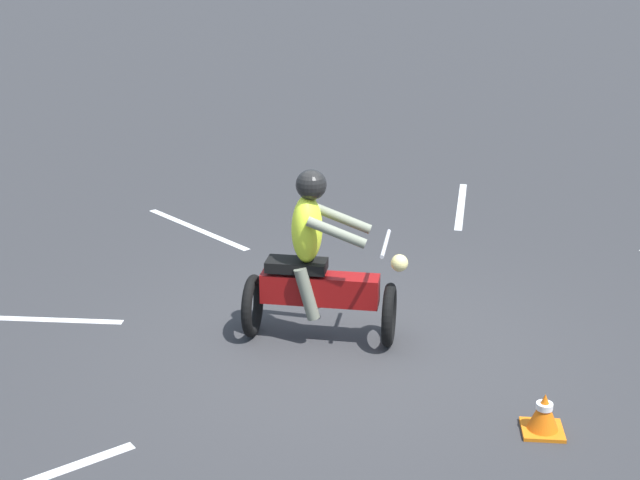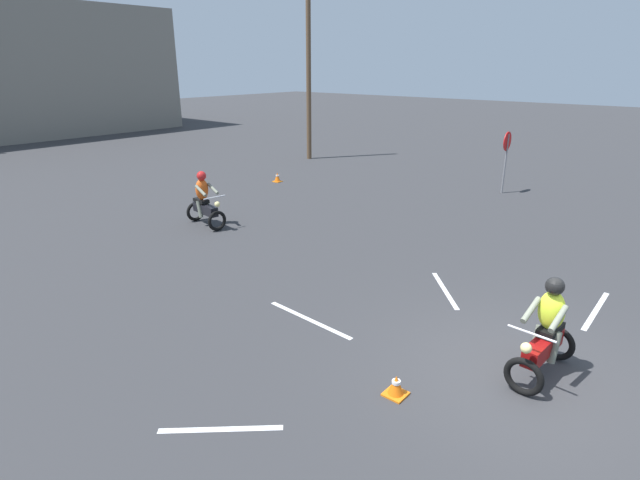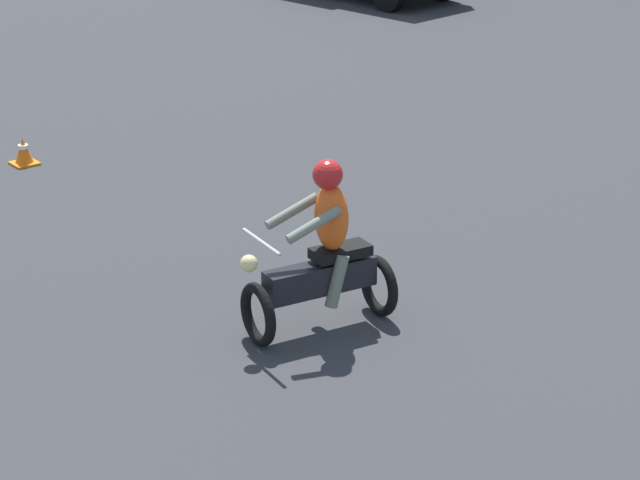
{
  "view_description": "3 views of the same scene",
  "coord_description": "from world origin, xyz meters",
  "views": [
    {
      "loc": [
        -0.51,
        7.44,
        3.72
      ],
      "look_at": [
        0.21,
        -0.17,
        1.0
      ],
      "focal_mm": 50.0,
      "sensor_mm": 36.0,
      "label": 1
    },
    {
      "loc": [
        -7.15,
        -1.84,
        4.65
      ],
      "look_at": [
        0.95,
        4.95,
        0.9
      ],
      "focal_mm": 28.0,
      "sensor_mm": 36.0,
      "label": 2
    },
    {
      "loc": [
        10.01,
        3.54,
        5.14
      ],
      "look_at": [
        1.68,
        10.08,
        0.9
      ],
      "focal_mm": 70.0,
      "sensor_mm": 36.0,
      "label": 3
    }
  ],
  "objects": [
    {
      "name": "traffic_cone_near_left",
      "position": [
        -4.57,
        10.07,
        0.17
      ],
      "size": [
        0.32,
        0.32,
        0.36
      ],
      "color": "orange",
      "rests_on": "ground"
    },
    {
      "name": "motorcycle_rider_background",
      "position": [
        1.69,
        10.11,
        0.73
      ],
      "size": [
        0.84,
        1.55,
        1.66
      ],
      "rotation": [
        0.0,
        0.0,
        2.99
      ],
      "color": "black",
      "rests_on": "ground"
    }
  ]
}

